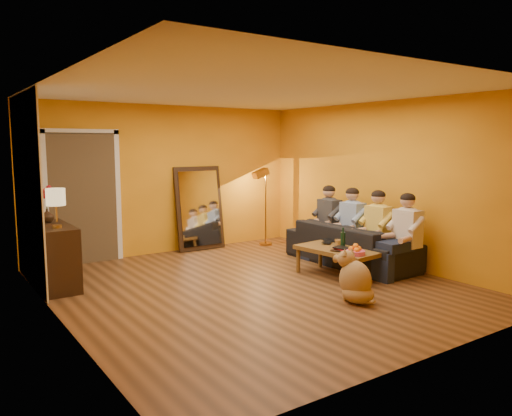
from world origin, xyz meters
TOP-DOWN VIEW (x-y plane):
  - room_shell at (0.00, 0.37)m, footprint 5.00×5.50m
  - white_accent at (-2.48, 1.75)m, footprint 0.02×1.90m
  - doorway_recess at (-1.50, 2.83)m, footprint 1.06×0.30m
  - door_jamb_left at (-2.07, 2.71)m, footprint 0.08×0.06m
  - door_jamb_right at (-0.93, 2.71)m, footprint 0.08×0.06m
  - door_header at (-1.50, 2.71)m, footprint 1.22×0.06m
  - mirror_frame at (0.55, 2.63)m, footprint 0.92×0.27m
  - mirror_glass at (0.55, 2.59)m, footprint 0.78×0.21m
  - sideboard at (-2.24, 1.55)m, footprint 0.44×1.18m
  - table_lamp at (-2.24, 1.25)m, footprint 0.24×0.24m
  - sofa at (2.00, 0.21)m, footprint 2.26×0.88m
  - coffee_table at (1.28, -0.24)m, footprint 0.76×1.28m
  - floor_lamp at (1.76, 2.23)m, footprint 0.31×0.26m
  - dog at (0.64, -1.22)m, footprint 0.49×0.63m
  - person_far_left at (2.13, -0.79)m, footprint 0.70×0.44m
  - person_mid_left at (2.13, -0.24)m, footprint 0.70×0.44m
  - person_mid_right at (2.13, 0.31)m, footprint 0.70×0.44m
  - person_far_right at (2.13, 0.86)m, footprint 0.70×0.44m
  - fruit_bowl at (1.18, -0.69)m, footprint 0.26×0.26m
  - wine_bottle at (1.33, -0.29)m, footprint 0.07×0.07m
  - tumbler at (1.40, -0.12)m, footprint 0.11×0.11m
  - laptop at (1.46, 0.11)m, footprint 0.39×0.38m
  - book_lower at (1.10, -0.44)m, footprint 0.27×0.30m
  - book_mid at (1.11, -0.43)m, footprint 0.22×0.28m
  - book_upper at (1.10, -0.45)m, footprint 0.22×0.26m
  - vase at (-2.24, 1.80)m, footprint 0.18×0.18m
  - flowers at (-2.24, 1.80)m, footprint 0.17×0.17m

SIDE VIEW (x-z plane):
  - coffee_table at x=1.28m, z-range 0.00..0.42m
  - dog at x=0.64m, z-range 0.00..0.65m
  - sofa at x=2.00m, z-range 0.00..0.66m
  - sideboard at x=-2.24m, z-range 0.00..0.85m
  - book_lower at x=1.10m, z-range 0.42..0.44m
  - laptop at x=1.46m, z-range 0.42..0.45m
  - book_mid at x=1.11m, z-range 0.44..0.46m
  - tumbler at x=1.40m, z-range 0.42..0.52m
  - book_upper at x=1.10m, z-range 0.46..0.48m
  - fruit_bowl at x=1.18m, z-range 0.42..0.58m
  - wine_bottle at x=1.33m, z-range 0.42..0.73m
  - person_far_left at x=2.13m, z-range 0.00..1.22m
  - person_mid_left at x=2.13m, z-range 0.00..1.22m
  - person_mid_right at x=2.13m, z-range 0.00..1.22m
  - person_far_right at x=2.13m, z-range 0.00..1.22m
  - floor_lamp at x=1.76m, z-range 0.00..1.44m
  - mirror_frame at x=0.55m, z-range 0.00..1.52m
  - mirror_glass at x=0.55m, z-range 0.09..1.43m
  - vase at x=-2.24m, z-range 0.85..1.04m
  - doorway_recess at x=-1.50m, z-range 0.00..2.10m
  - door_jamb_left at x=-2.07m, z-range -0.05..2.15m
  - door_jamb_right at x=-0.93m, z-range -0.05..2.15m
  - table_lamp at x=-2.24m, z-range 0.85..1.36m
  - flowers at x=-2.24m, z-range 0.97..1.48m
  - room_shell at x=0.00m, z-range 0.00..2.60m
  - white_accent at x=-2.48m, z-range 0.01..2.59m
  - door_header at x=-1.50m, z-range 2.08..2.16m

